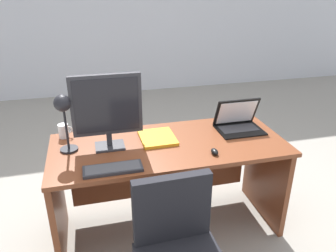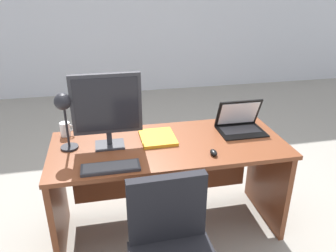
{
  "view_description": "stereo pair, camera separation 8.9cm",
  "coord_description": "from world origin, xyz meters",
  "px_view_note": "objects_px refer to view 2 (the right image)",
  "views": [
    {
      "loc": [
        -0.51,
        -2.01,
        1.82
      ],
      "look_at": [
        0.0,
        0.04,
        0.88
      ],
      "focal_mm": 35.04,
      "sensor_mm": 36.0,
      "label": 1
    },
    {
      "loc": [
        -0.43,
        -2.03,
        1.82
      ],
      "look_at": [
        0.0,
        0.04,
        0.88
      ],
      "focal_mm": 35.04,
      "sensor_mm": 36.0,
      "label": 2
    }
  ],
  "objects_px": {
    "desk": "(168,168)",
    "desk_lamp": "(64,109)",
    "coffee_mug": "(66,129)",
    "monitor": "(107,106)",
    "laptop": "(239,121)",
    "book": "(158,138)",
    "mouse": "(214,153)",
    "keyboard": "(111,168)"
  },
  "relations": [
    {
      "from": "desk",
      "to": "desk_lamp",
      "type": "relative_size",
      "value": 4.08
    },
    {
      "from": "desk_lamp",
      "to": "coffee_mug",
      "type": "distance_m",
      "value": 0.35
    },
    {
      "from": "monitor",
      "to": "laptop",
      "type": "bearing_deg",
      "value": 4.36
    },
    {
      "from": "monitor",
      "to": "book",
      "type": "distance_m",
      "value": 0.45
    },
    {
      "from": "coffee_mug",
      "to": "desk",
      "type": "bearing_deg",
      "value": -17.69
    },
    {
      "from": "book",
      "to": "monitor",
      "type": "bearing_deg",
      "value": -173.62
    },
    {
      "from": "laptop",
      "to": "desk_lamp",
      "type": "height_order",
      "value": "desk_lamp"
    },
    {
      "from": "desk",
      "to": "desk_lamp",
      "type": "xyz_separation_m",
      "value": [
        -0.69,
        -0.01,
        0.53
      ]
    },
    {
      "from": "mouse",
      "to": "coffee_mug",
      "type": "distance_m",
      "value": 1.1
    },
    {
      "from": "monitor",
      "to": "coffee_mug",
      "type": "height_order",
      "value": "monitor"
    },
    {
      "from": "keyboard",
      "to": "mouse",
      "type": "relative_size",
      "value": 4.63
    },
    {
      "from": "coffee_mug",
      "to": "desk_lamp",
      "type": "bearing_deg",
      "value": -81.1
    },
    {
      "from": "laptop",
      "to": "book",
      "type": "xyz_separation_m",
      "value": [
        -0.65,
        -0.04,
        -0.06
      ]
    },
    {
      "from": "desk",
      "to": "mouse",
      "type": "relative_size",
      "value": 21.31
    },
    {
      "from": "coffee_mug",
      "to": "monitor",
      "type": "bearing_deg",
      "value": -37.09
    },
    {
      "from": "desk",
      "to": "desk_lamp",
      "type": "distance_m",
      "value": 0.87
    },
    {
      "from": "laptop",
      "to": "mouse",
      "type": "relative_size",
      "value": 4.4
    },
    {
      "from": "desk",
      "to": "book",
      "type": "xyz_separation_m",
      "value": [
        -0.07,
        0.03,
        0.25
      ]
    },
    {
      "from": "desk",
      "to": "desk_lamp",
      "type": "height_order",
      "value": "desk_lamp"
    },
    {
      "from": "laptop",
      "to": "mouse",
      "type": "bearing_deg",
      "value": -133.1
    },
    {
      "from": "desk",
      "to": "laptop",
      "type": "distance_m",
      "value": 0.66
    },
    {
      "from": "monitor",
      "to": "desk_lamp",
      "type": "relative_size",
      "value": 1.27
    },
    {
      "from": "laptop",
      "to": "keyboard",
      "type": "xyz_separation_m",
      "value": [
        -1.0,
        -0.39,
        -0.06
      ]
    },
    {
      "from": "desk",
      "to": "coffee_mug",
      "type": "xyz_separation_m",
      "value": [
        -0.73,
        0.23,
        0.29
      ]
    },
    {
      "from": "desk",
      "to": "coffee_mug",
      "type": "bearing_deg",
      "value": 162.31
    },
    {
      "from": "laptop",
      "to": "desk_lamp",
      "type": "bearing_deg",
      "value": -176.36
    },
    {
      "from": "keyboard",
      "to": "desk",
      "type": "bearing_deg",
      "value": 36.96
    },
    {
      "from": "monitor",
      "to": "desk_lamp",
      "type": "xyz_separation_m",
      "value": [
        -0.27,
        -0.0,
        0.0
      ]
    },
    {
      "from": "keyboard",
      "to": "book",
      "type": "xyz_separation_m",
      "value": [
        0.36,
        0.35,
        0.0
      ]
    },
    {
      "from": "monitor",
      "to": "coffee_mug",
      "type": "bearing_deg",
      "value": 142.91
    },
    {
      "from": "desk_lamp",
      "to": "coffee_mug",
      "type": "height_order",
      "value": "desk_lamp"
    },
    {
      "from": "keyboard",
      "to": "laptop",
      "type": "bearing_deg",
      "value": 21.21
    },
    {
      "from": "monitor",
      "to": "desk",
      "type": "bearing_deg",
      "value": 0.61
    },
    {
      "from": "laptop",
      "to": "mouse",
      "type": "xyz_separation_m",
      "value": [
        -0.32,
        -0.35,
        -0.06
      ]
    },
    {
      "from": "book",
      "to": "desk_lamp",
      "type": "bearing_deg",
      "value": -175.98
    },
    {
      "from": "keyboard",
      "to": "mouse",
      "type": "xyz_separation_m",
      "value": [
        0.68,
        0.04,
        0.01
      ]
    },
    {
      "from": "desk",
      "to": "book",
      "type": "distance_m",
      "value": 0.26
    },
    {
      "from": "laptop",
      "to": "keyboard",
      "type": "bearing_deg",
      "value": -158.79
    },
    {
      "from": "keyboard",
      "to": "coffee_mug",
      "type": "xyz_separation_m",
      "value": [
        -0.3,
        0.55,
        0.04
      ]
    },
    {
      "from": "laptop",
      "to": "desk",
      "type": "bearing_deg",
      "value": -172.99
    },
    {
      "from": "laptop",
      "to": "book",
      "type": "relative_size",
      "value": 1.17
    },
    {
      "from": "book",
      "to": "coffee_mug",
      "type": "height_order",
      "value": "coffee_mug"
    }
  ]
}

